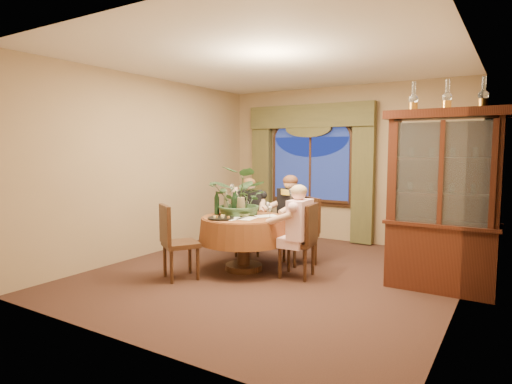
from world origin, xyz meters
The scene contains 36 objects.
floor centered at (0.00, 0.00, 0.00)m, with size 5.00×5.00×0.00m, color black.
wall_back centered at (0.00, 2.50, 1.40)m, with size 4.50×4.50×0.00m, color #8E7453.
wall_right centered at (2.25, 0.00, 1.40)m, with size 5.00×5.00×0.00m, color #8E7453.
ceiling centered at (0.00, 0.00, 2.80)m, with size 5.00×5.00×0.00m, color white.
window centered at (-0.60, 2.43, 1.30)m, with size 1.62×0.10×1.32m, color navy, non-canonical shape.
arched_transom centered at (-0.60, 2.43, 2.08)m, with size 1.60×0.06×0.44m, color navy, non-canonical shape.
drapery_left centered at (-1.63, 2.38, 1.18)m, with size 0.38×0.14×2.32m, color #413E22.
drapery_right centered at (0.43, 2.38, 1.18)m, with size 0.38×0.14×2.32m, color #413E22.
swag_valance centered at (-0.60, 2.35, 2.28)m, with size 2.45×0.16×0.42m, color #413E22, non-canonical shape.
dining_table centered at (-0.45, -0.08, 0.38)m, with size 1.24×1.24×0.75m, color maroon.
china_cabinet centered at (2.00, 0.44, 1.06)m, with size 1.32×0.52×2.12m, color #33130C.
oil_lamp_left centered at (1.63, 0.44, 2.29)m, with size 0.11×0.11×0.34m, color #A5722D, non-canonical shape.
oil_lamp_center centered at (2.00, 0.44, 2.29)m, with size 0.11×0.11×0.34m, color #A5722D, non-canonical shape.
oil_lamp_right centered at (2.37, 0.44, 2.29)m, with size 0.11×0.11×0.34m, color #A5722D, non-canonical shape.
chair_right centered at (0.31, 0.02, 0.48)m, with size 0.42×0.42×0.96m, color black.
chair_back_right centered at (0.06, 0.63, 0.48)m, with size 0.42×0.42×0.96m, color black.
chair_back centered at (-0.89, 0.70, 0.48)m, with size 0.42×0.42×0.96m, color black.
chair_front_left centered at (-0.93, -0.83, 0.48)m, with size 0.42×0.42×0.96m, color black.
person_pink centered at (0.39, -0.05, 0.61)m, with size 0.44×0.40×1.23m, color #F4C1C7, non-canonical shape.
person_back centered at (-0.81, 0.63, 0.62)m, with size 0.44×0.40×1.23m, color black, non-canonical shape.
person_scarf centered at (-0.11, 0.69, 0.65)m, with size 0.47×0.43×1.30m, color black, non-canonical shape.
stoneware_vase centered at (-0.56, 0.01, 0.88)m, with size 0.14×0.14×0.25m, color tan, non-canonical shape.
centerpiece_plant centered at (-0.57, 0.06, 1.33)m, with size 0.88×0.98×0.76m, color #314E2C.
olive_bowl centered at (-0.43, -0.09, 0.78)m, with size 0.16×0.16×0.05m, color #52582E.
cheese_platter centered at (-0.59, -0.42, 0.76)m, with size 0.35×0.35×0.02m, color black.
wine_bottle_0 centered at (-0.69, 0.07, 0.92)m, with size 0.07×0.07×0.33m, color black.
wine_bottle_1 centered at (-0.88, -0.12, 0.92)m, with size 0.07×0.07×0.33m, color black.
wine_bottle_2 centered at (-0.68, 0.00, 0.92)m, with size 0.07×0.07×0.33m, color tan.
wine_bottle_3 centered at (-0.83, 0.04, 0.92)m, with size 0.07×0.07×0.33m, color tan.
wine_bottle_4 centered at (-0.60, -0.10, 0.92)m, with size 0.07×0.07×0.33m, color black.
tasting_paper_0 centered at (-0.31, -0.21, 0.75)m, with size 0.21×0.30×0.00m, color white.
tasting_paper_1 centered at (-0.20, 0.11, 0.75)m, with size 0.21×0.30×0.00m, color white.
tasting_paper_2 centered at (-0.46, -0.32, 0.75)m, with size 0.21×0.30×0.00m, color white.
wine_glass_person_pink centered at (-0.04, -0.07, 0.84)m, with size 0.07×0.07×0.18m, color silver, non-canonical shape.
wine_glass_person_back centered at (-0.64, 0.29, 0.84)m, with size 0.07×0.07×0.18m, color silver, non-canonical shape.
wine_glass_person_scarf centered at (-0.28, 0.30, 0.84)m, with size 0.07×0.07×0.18m, color silver, non-canonical shape.
Camera 1 is at (2.75, -4.93, 1.67)m, focal length 30.00 mm.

